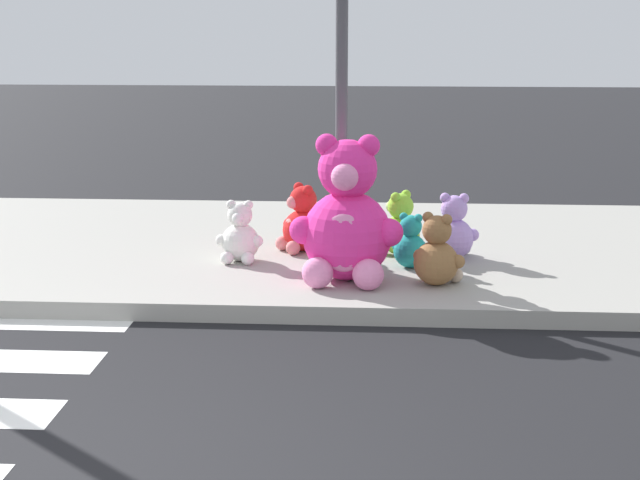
% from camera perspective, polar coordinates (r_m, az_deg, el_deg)
% --- Properties ---
extents(sidewalk, '(28.00, 4.40, 0.15)m').
position_cam_1_polar(sidewalk, '(9.78, -4.42, -0.52)').
color(sidewalk, '#9E9B93').
rests_on(sidewalk, ground_plane).
extents(sign_pole, '(0.56, 0.11, 3.20)m').
position_cam_1_polar(sign_pole, '(8.63, 1.29, 9.62)').
color(sign_pole, '#4C4C51').
rests_on(sign_pole, sidewalk).
extents(plush_pink_large, '(0.97, 0.86, 1.26)m').
position_cam_1_polar(plush_pink_large, '(8.21, 1.59, 1.02)').
color(plush_pink_large, '#F22D93').
rests_on(plush_pink_large, sidewalk).
extents(plush_white, '(0.44, 0.39, 0.57)m').
position_cam_1_polar(plush_white, '(8.94, -4.76, 0.17)').
color(plush_white, white).
rests_on(plush_white, sidewalk).
extents(plush_teal, '(0.36, 0.36, 0.50)m').
position_cam_1_polar(plush_teal, '(8.75, 5.41, -0.32)').
color(plush_teal, teal).
rests_on(plush_teal, sidewalk).
extents(plush_lavender, '(0.48, 0.43, 0.62)m').
position_cam_1_polar(plush_lavender, '(9.12, 7.90, 0.48)').
color(plush_lavender, '#B28CD8').
rests_on(plush_lavender, sidewalk).
extents(plush_red, '(0.48, 0.46, 0.66)m').
position_cam_1_polar(plush_red, '(9.30, -1.10, 0.94)').
color(plush_red, red).
rests_on(plush_red, sidewalk).
extents(plush_lime, '(0.44, 0.43, 0.61)m').
position_cam_1_polar(plush_lime, '(9.20, 4.67, 0.65)').
color(plush_lime, '#8CD133').
rests_on(plush_lime, sidewalk).
extents(plush_brown, '(0.43, 0.45, 0.62)m').
position_cam_1_polar(plush_brown, '(8.19, 6.96, -0.94)').
color(plush_brown, olive).
rests_on(plush_brown, sidewalk).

